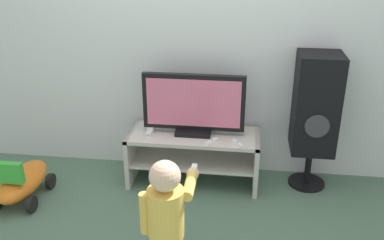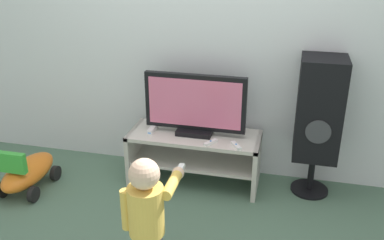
{
  "view_description": "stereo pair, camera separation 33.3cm",
  "coord_description": "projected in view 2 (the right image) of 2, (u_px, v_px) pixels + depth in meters",
  "views": [
    {
      "loc": [
        0.39,
        -2.91,
        1.93
      ],
      "look_at": [
        0.0,
        0.13,
        0.6
      ],
      "focal_mm": 40.0,
      "sensor_mm": 36.0,
      "label": 1
    },
    {
      "loc": [
        0.72,
        -2.85,
        1.93
      ],
      "look_at": [
        0.0,
        0.13,
        0.6
      ],
      "focal_mm": 40.0,
      "sensor_mm": 36.0,
      "label": 2
    }
  ],
  "objects": [
    {
      "name": "remote_primary",
      "position": [
        236.0,
        146.0,
        3.26
      ],
      "size": [
        0.1,
        0.13,
        0.03
      ],
      "color": "white",
      "rests_on": "tv_stand"
    },
    {
      "name": "television",
      "position": [
        195.0,
        105.0,
        3.4
      ],
      "size": [
        0.82,
        0.2,
        0.5
      ],
      "color": "black",
      "rests_on": "tv_stand"
    },
    {
      "name": "ride_on_toy",
      "position": [
        28.0,
        172.0,
        3.48
      ],
      "size": [
        0.32,
        0.61,
        0.41
      ],
      "color": "orange",
      "rests_on": "ground_plane"
    },
    {
      "name": "tv_stand",
      "position": [
        194.0,
        150.0,
        3.54
      ],
      "size": [
        1.07,
        0.43,
        0.44
      ],
      "color": "beige",
      "rests_on": "ground_plane"
    },
    {
      "name": "ground_plane",
      "position": [
        188.0,
        194.0,
        3.46
      ],
      "size": [
        16.0,
        16.0,
        0.0
      ],
      "primitive_type": "plane",
      "color": "#4C6B56"
    },
    {
      "name": "child",
      "position": [
        147.0,
        211.0,
        2.44
      ],
      "size": [
        0.31,
        0.47,
        0.82
      ],
      "color": "#3F4C72",
      "rests_on": "ground_plane"
    },
    {
      "name": "wall_back",
      "position": [
        203.0,
        21.0,
        3.4
      ],
      "size": [
        10.0,
        0.06,
        2.6
      ],
      "color": "silver",
      "rests_on": "ground_plane"
    },
    {
      "name": "remote_secondary",
      "position": [
        211.0,
        142.0,
        3.31
      ],
      "size": [
        0.1,
        0.13,
        0.03
      ],
      "color": "white",
      "rests_on": "tv_stand"
    },
    {
      "name": "speaker_tower",
      "position": [
        319.0,
        111.0,
        3.24
      ],
      "size": [
        0.33,
        0.34,
        1.12
      ],
      "color": "black",
      "rests_on": "ground_plane"
    },
    {
      "name": "game_console",
      "position": [
        153.0,
        129.0,
        3.52
      ],
      "size": [
        0.04,
        0.17,
        0.04
      ],
      "color": "white",
      "rests_on": "tv_stand"
    }
  ]
}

